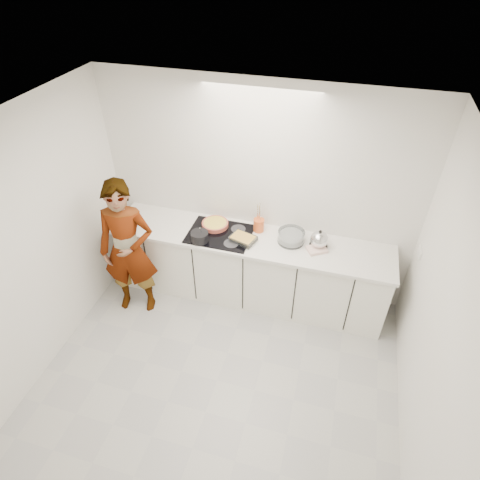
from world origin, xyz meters
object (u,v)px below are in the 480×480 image
(kettle, at_px, (319,240))
(utensil_crock, at_px, (259,225))
(cook, at_px, (128,250))
(tart_dish, at_px, (215,224))
(saucepan, at_px, (200,237))
(baking_dish, at_px, (243,238))
(hob, at_px, (220,234))
(mixing_bowl, at_px, (291,237))

(kettle, xyz_separation_m, utensil_crock, (-0.70, 0.12, -0.02))
(cook, bearing_deg, tart_dish, 24.08)
(saucepan, bearing_deg, baking_dish, 15.42)
(kettle, height_order, utensil_crock, kettle)
(tart_dish, bearing_deg, cook, -143.00)
(saucepan, distance_m, kettle, 1.32)
(hob, xyz_separation_m, baking_dish, (0.29, -0.06, 0.04))
(mixing_bowl, relative_size, utensil_crock, 2.15)
(saucepan, distance_m, cook, 0.81)
(baking_dish, xyz_separation_m, utensil_crock, (0.12, 0.25, 0.03))
(saucepan, height_order, baking_dish, saucepan)
(cook, bearing_deg, hob, 15.55)
(baking_dish, height_order, mixing_bowl, mixing_bowl)
(mixing_bowl, bearing_deg, tart_dish, 177.84)
(baking_dish, height_order, cook, cook)
(tart_dish, distance_m, baking_dish, 0.43)
(mixing_bowl, relative_size, cook, 0.19)
(hob, xyz_separation_m, saucepan, (-0.17, -0.19, 0.06))
(cook, bearing_deg, baking_dish, 7.06)
(saucepan, xyz_separation_m, baking_dish, (0.47, 0.13, -0.03))
(hob, height_order, tart_dish, tart_dish)
(tart_dish, relative_size, baking_dish, 1.04)
(utensil_crock, bearing_deg, hob, -155.01)
(saucepan, bearing_deg, cook, -157.27)
(saucepan, relative_size, kettle, 1.06)
(baking_dish, xyz_separation_m, cook, (-1.21, -0.44, -0.09))
(mixing_bowl, xyz_separation_m, utensil_crock, (-0.40, 0.11, 0.01))
(baking_dish, relative_size, mixing_bowl, 0.96)
(hob, bearing_deg, baking_dish, -11.16)
(kettle, bearing_deg, cook, -164.37)
(kettle, bearing_deg, mixing_bowl, 177.41)
(mixing_bowl, distance_m, kettle, 0.31)
(baking_dish, relative_size, utensil_crock, 2.06)
(mixing_bowl, bearing_deg, baking_dish, -164.50)
(tart_dish, relative_size, kettle, 1.36)
(mixing_bowl, height_order, cook, cook)
(hob, bearing_deg, kettle, 3.69)
(hob, height_order, baking_dish, baking_dish)
(hob, distance_m, kettle, 1.12)
(saucepan, xyz_separation_m, mixing_bowl, (0.98, 0.27, -0.00))
(hob, bearing_deg, tart_dish, 128.92)
(hob, xyz_separation_m, utensil_crock, (0.41, 0.19, 0.07))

